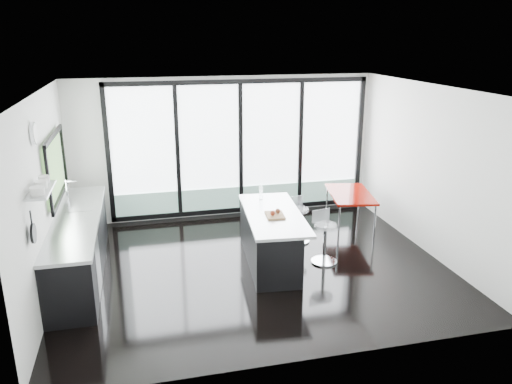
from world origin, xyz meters
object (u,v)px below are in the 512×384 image
object	(u,v)px
bar_stool_near	(325,243)
bar_stool_far	(299,225)
island	(269,237)
red_table	(349,211)

from	to	relation	value
bar_stool_near	bar_stool_far	world-z (taller)	bar_stool_near
island	bar_stool_near	world-z (taller)	island
bar_stool_near	red_table	xyz separation A→B (m)	(1.01, 1.31, 0.02)
island	bar_stool_far	bearing A→B (deg)	42.74
bar_stool_far	red_table	size ratio (longest dim) A/B	0.48
red_table	island	bearing A→B (deg)	-150.12
island	red_table	bearing A→B (deg)	29.88
island	bar_stool_far	size ratio (longest dim) A/B	3.40
bar_stool_far	bar_stool_near	bearing A→B (deg)	-94.62
island	bar_stool_far	world-z (taller)	island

